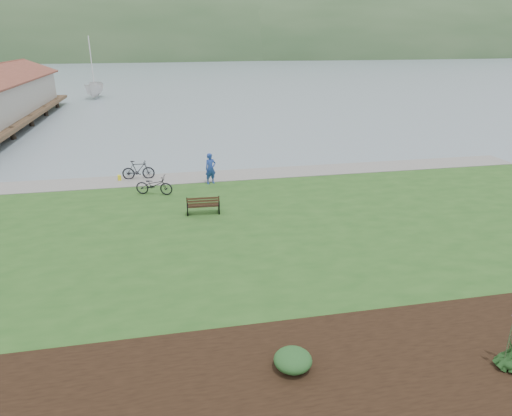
{
  "coord_description": "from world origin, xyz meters",
  "views": [
    {
      "loc": [
        -4.39,
        -18.1,
        7.93
      ],
      "look_at": [
        -0.9,
        -0.92,
        1.3
      ],
      "focal_mm": 32.0,
      "sensor_mm": 36.0,
      "label": 1
    }
  ],
  "objects_px": {
    "park_bench": "(203,205)",
    "bicycle_a": "(154,185)",
    "sailboat": "(96,98)",
    "person": "(210,166)"
  },
  "relations": [
    {
      "from": "bicycle_a",
      "to": "sailboat",
      "type": "relative_size",
      "value": 0.07
    },
    {
      "from": "person",
      "to": "sailboat",
      "type": "distance_m",
      "value": 44.02
    },
    {
      "from": "person",
      "to": "bicycle_a",
      "type": "relative_size",
      "value": 1.03
    },
    {
      "from": "park_bench",
      "to": "person",
      "type": "xyz_separation_m",
      "value": [
        0.83,
        4.52,
        0.53
      ]
    },
    {
      "from": "person",
      "to": "bicycle_a",
      "type": "height_order",
      "value": "person"
    },
    {
      "from": "person",
      "to": "sailboat",
      "type": "xyz_separation_m",
      "value": [
        -11.09,
        42.58,
        -1.38
      ]
    },
    {
      "from": "park_bench",
      "to": "person",
      "type": "height_order",
      "value": "person"
    },
    {
      "from": "park_bench",
      "to": "bicycle_a",
      "type": "bearing_deg",
      "value": 126.01
    },
    {
      "from": "bicycle_a",
      "to": "sailboat",
      "type": "xyz_separation_m",
      "value": [
        -8.09,
        43.84,
        -0.9
      ]
    },
    {
      "from": "park_bench",
      "to": "person",
      "type": "bearing_deg",
      "value": 81.92
    }
  ]
}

